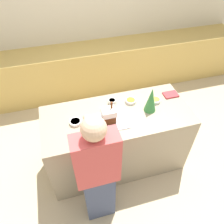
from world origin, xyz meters
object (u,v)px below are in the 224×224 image
(person, at_px, (98,174))
(candy_bowl_center_rear, at_px, (75,122))
(decorative_tree, at_px, (151,100))
(candy_bowl_near_tray_right, at_px, (155,100))
(candy_bowl_far_left, at_px, (112,101))
(cookbook, at_px, (171,95))
(candy_bowl_behind_tray, at_px, (131,101))
(gingerbread_house, at_px, (109,115))
(baking_tray, at_px, (109,121))

(person, bearing_deg, candy_bowl_center_rear, 99.45)
(decorative_tree, bearing_deg, candy_bowl_near_tray_right, 44.86)
(candy_bowl_far_left, relative_size, person, 0.06)
(decorative_tree, distance_m, cookbook, 0.45)
(candy_bowl_behind_tray, height_order, cookbook, candy_bowl_behind_tray)
(candy_bowl_center_rear, xyz_separation_m, person, (0.11, -0.64, -0.13))
(decorative_tree, height_order, candy_bowl_center_rear, decorative_tree)
(decorative_tree, bearing_deg, cookbook, 26.53)
(gingerbread_house, height_order, candy_bowl_far_left, gingerbread_house)
(decorative_tree, bearing_deg, candy_bowl_far_left, 149.38)
(candy_bowl_behind_tray, relative_size, candy_bowl_near_tray_right, 0.98)
(decorative_tree, relative_size, candy_bowl_near_tray_right, 2.41)
(candy_bowl_far_left, height_order, person, person)
(decorative_tree, xyz_separation_m, candy_bowl_center_rear, (-0.91, 0.02, -0.14))
(candy_bowl_behind_tray, height_order, candy_bowl_far_left, candy_bowl_far_left)
(gingerbread_house, distance_m, candy_bowl_center_rear, 0.39)
(decorative_tree, relative_size, candy_bowl_far_left, 3.39)
(gingerbread_house, height_order, cookbook, gingerbread_house)
(baking_tray, distance_m, person, 0.63)
(candy_bowl_center_rear, bearing_deg, candy_bowl_near_tray_right, 5.96)
(candy_bowl_behind_tray, relative_size, cookbook, 0.72)
(candy_bowl_center_rear, distance_m, person, 0.66)
(baking_tray, relative_size, decorative_tree, 1.32)
(candy_bowl_center_rear, bearing_deg, cookbook, 7.44)
(candy_bowl_near_tray_right, distance_m, cookbook, 0.26)
(decorative_tree, bearing_deg, person, -142.22)
(candy_bowl_behind_tray, bearing_deg, baking_tray, -144.13)
(baking_tray, xyz_separation_m, person, (-0.27, -0.56, -0.12))
(candy_bowl_far_left, bearing_deg, candy_bowl_center_rear, -155.73)
(candy_bowl_center_rear, relative_size, person, 0.08)
(candy_bowl_far_left, height_order, candy_bowl_center_rear, candy_bowl_far_left)
(candy_bowl_behind_tray, relative_size, person, 0.08)
(decorative_tree, bearing_deg, candy_bowl_center_rear, 178.67)
(candy_bowl_behind_tray, height_order, candy_bowl_center_rear, same)
(gingerbread_house, distance_m, candy_bowl_near_tray_right, 0.69)
(decorative_tree, xyz_separation_m, person, (-0.80, -0.62, -0.28))
(candy_bowl_far_left, height_order, cookbook, candy_bowl_far_left)
(candy_bowl_far_left, xyz_separation_m, candy_bowl_center_rear, (-0.49, -0.22, -0.01))
(cookbook, height_order, person, person)
(candy_bowl_center_rear, xyz_separation_m, cookbook, (1.29, 0.17, -0.01))
(decorative_tree, xyz_separation_m, candy_bowl_near_tray_right, (0.13, 0.13, -0.14))
(candy_bowl_center_rear, bearing_deg, baking_tray, -11.85)
(decorative_tree, distance_m, candy_bowl_center_rear, 0.92)
(decorative_tree, xyz_separation_m, cookbook, (0.38, 0.19, -0.15))
(candy_bowl_behind_tray, distance_m, candy_bowl_far_left, 0.24)
(candy_bowl_center_rear, bearing_deg, decorative_tree, -1.33)
(baking_tray, height_order, candy_bowl_center_rear, candy_bowl_center_rear)
(gingerbread_house, relative_size, candy_bowl_behind_tray, 1.96)
(candy_bowl_near_tray_right, bearing_deg, candy_bowl_far_left, 168.06)
(candy_bowl_behind_tray, bearing_deg, cookbook, -1.20)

